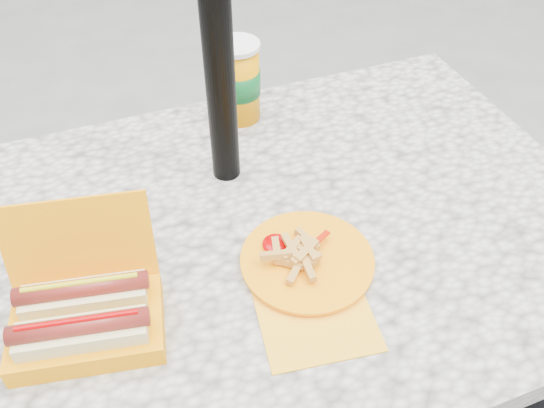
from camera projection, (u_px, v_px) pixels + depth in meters
name	position (u px, v px, depth m)	size (l,w,h in m)	color
picnic_table	(257.00, 272.00, 1.03)	(1.20, 0.80, 0.75)	beige
hotdog_box	(85.00, 315.00, 0.79)	(0.24, 0.21, 0.17)	#FF9306
fries_plate	(306.00, 264.00, 0.89)	(0.23, 0.29, 0.04)	yellow
soda_cup	(239.00, 81.00, 1.14)	(0.09, 0.09, 0.17)	#FF9B00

